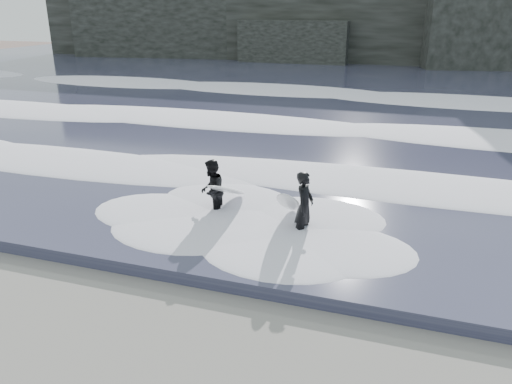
% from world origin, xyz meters
% --- Properties ---
extents(sea, '(90.00, 52.00, 0.30)m').
position_xyz_m(sea, '(0.00, 29.00, 0.15)').
color(sea, '#34354E').
rests_on(sea, ground).
extents(headland, '(70.00, 9.00, 10.00)m').
position_xyz_m(headland, '(0.00, 46.00, 5.00)').
color(headland, black).
rests_on(headland, ground).
extents(foam_near, '(60.00, 3.20, 0.20)m').
position_xyz_m(foam_near, '(0.00, 9.00, 0.40)').
color(foam_near, white).
rests_on(foam_near, sea).
extents(foam_mid, '(60.00, 4.00, 0.24)m').
position_xyz_m(foam_mid, '(0.00, 16.00, 0.42)').
color(foam_mid, white).
rests_on(foam_mid, sea).
extents(foam_far, '(60.00, 4.80, 0.30)m').
position_xyz_m(foam_far, '(0.00, 25.00, 0.45)').
color(foam_far, white).
rests_on(foam_far, sea).
extents(surfer_left, '(0.97, 1.71, 1.71)m').
position_xyz_m(surfer_left, '(1.18, 5.85, 0.86)').
color(surfer_left, black).
rests_on(surfer_left, ground).
extents(surfer_right, '(1.12, 2.18, 1.64)m').
position_xyz_m(surfer_right, '(-1.21, 6.25, 0.83)').
color(surfer_right, black).
rests_on(surfer_right, ground).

